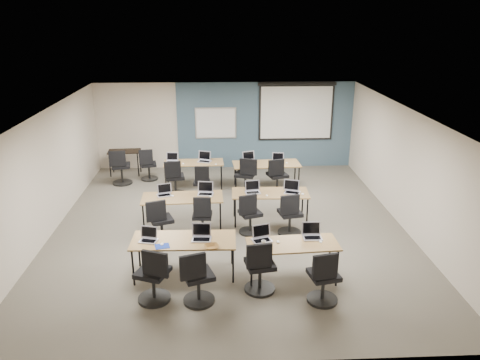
{
  "coord_description": "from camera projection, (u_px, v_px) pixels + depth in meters",
  "views": [
    {
      "loc": [
        -0.24,
        -9.86,
        4.68
      ],
      "look_at": [
        0.26,
        0.4,
        1.0
      ],
      "focal_mm": 35.0,
      "sensor_mm": 36.0,
      "label": 1
    }
  ],
  "objects": [
    {
      "name": "task_chair_7",
      "position": [
        290.0,
        217.0,
        10.34
      ],
      "size": [
        0.53,
        0.53,
        1.01
      ],
      "rotation": [
        0.0,
        0.0,
        0.21
      ],
      "color": "black",
      "rests_on": "floor"
    },
    {
      "name": "task_chair_4",
      "position": [
        160.0,
        224.0,
        10.03
      ],
      "size": [
        0.54,
        0.52,
        1.0
      ],
      "rotation": [
        0.0,
        0.0,
        0.35
      ],
      "color": "black",
      "rests_on": "floor"
    },
    {
      "name": "laptop_10",
      "position": [
        249.0,
        159.0,
        13.17
      ],
      "size": [
        0.36,
        0.3,
        0.27
      ],
      "rotation": [
        0.0,
        0.0,
        0.32
      ],
      "color": "#A8A8A9",
      "rests_on": "training_table_back_right"
    },
    {
      "name": "mouse_10",
      "position": [
        254.0,
        163.0,
        13.02
      ],
      "size": [
        0.08,
        0.11,
        0.04
      ],
      "primitive_type": "ellipsoid",
      "rotation": [
        0.0,
        0.0,
        -0.15
      ],
      "color": "white",
      "rests_on": "training_table_back_right"
    },
    {
      "name": "task_chair_2",
      "position": [
        260.0,
        271.0,
        8.19
      ],
      "size": [
        0.55,
        0.55,
        1.03
      ],
      "rotation": [
        0.0,
        0.0,
        0.17
      ],
      "color": "black",
      "rests_on": "floor"
    },
    {
      "name": "laptop_0",
      "position": [
        149.0,
        237.0,
        8.6
      ],
      "size": [
        0.32,
        0.27,
        0.24
      ],
      "rotation": [
        0.0,
        0.0,
        -0.24
      ],
      "color": "#BCBCBC",
      "rests_on": "training_table_front_left"
    },
    {
      "name": "ceiling",
      "position": [
        229.0,
        112.0,
        9.95
      ],
      "size": [
        8.0,
        9.0,
        0.02
      ],
      "primitive_type": "cube",
      "color": "white",
      "rests_on": "ground"
    },
    {
      "name": "wall_right",
      "position": [
        405.0,
        169.0,
        10.59
      ],
      "size": [
        0.04,
        9.0,
        2.7
      ],
      "primitive_type": "cube",
      "color": "beige",
      "rests_on": "ground"
    },
    {
      "name": "floor",
      "position": [
        230.0,
        227.0,
        10.86
      ],
      "size": [
        8.0,
        9.0,
        0.02
      ],
      "primitive_type": "cube",
      "color": "#6B6354",
      "rests_on": "ground"
    },
    {
      "name": "mouse_4",
      "position": [
        173.0,
        196.0,
        10.67
      ],
      "size": [
        0.09,
        0.11,
        0.03
      ],
      "primitive_type": "ellipsoid",
      "rotation": [
        0.0,
        0.0,
        0.32
      ],
      "color": "white",
      "rests_on": "training_table_mid_left"
    },
    {
      "name": "task_chair_5",
      "position": [
        202.0,
        219.0,
        10.32
      ],
      "size": [
        0.47,
        0.47,
        0.96
      ],
      "rotation": [
        0.0,
        0.0,
        -0.06
      ],
      "color": "black",
      "rests_on": "floor"
    },
    {
      "name": "task_chair_10",
      "position": [
        246.0,
        179.0,
        12.68
      ],
      "size": [
        0.59,
        0.58,
        1.05
      ],
      "rotation": [
        0.0,
        0.0,
        -0.29
      ],
      "color": "black",
      "rests_on": "floor"
    },
    {
      "name": "laptop_6",
      "position": [
        253.0,
        190.0,
        10.9
      ],
      "size": [
        0.35,
        0.29,
        0.26
      ],
      "rotation": [
        0.0,
        0.0,
        0.15
      ],
      "color": "silver",
      "rests_on": "training_table_mid_right"
    },
    {
      "name": "mouse_11",
      "position": [
        287.0,
        163.0,
        13.02
      ],
      "size": [
        0.06,
        0.09,
        0.03
      ],
      "primitive_type": "ellipsoid",
      "rotation": [
        0.0,
        0.0,
        0.0
      ],
      "color": "white",
      "rests_on": "training_table_back_right"
    },
    {
      "name": "laptop_1",
      "position": [
        202.0,
        235.0,
        8.66
      ],
      "size": [
        0.35,
        0.3,
        0.27
      ],
      "rotation": [
        0.0,
        0.0,
        -0.07
      ],
      "color": "silver",
      "rests_on": "training_table_front_left"
    },
    {
      "name": "snack_plate",
      "position": [
        264.0,
        244.0,
        8.45
      ],
      "size": [
        0.21,
        0.21,
        0.01
      ],
      "primitive_type": "cylinder",
      "rotation": [
        0.0,
        0.0,
        -0.34
      ],
      "color": "white",
      "rests_on": "training_table_front_right"
    },
    {
      "name": "laptop_8",
      "position": [
        172.0,
        160.0,
        13.14
      ],
      "size": [
        0.33,
        0.28,
        0.25
      ],
      "rotation": [
        0.0,
        0.0,
        -0.09
      ],
      "color": "#B2B2BB",
      "rests_on": "training_table_back_left"
    },
    {
      "name": "training_table_back_left",
      "position": [
        194.0,
        164.0,
        13.13
      ],
      "size": [
        1.66,
        0.69,
        0.73
      ],
      "rotation": [
        0.0,
        0.0,
        0.03
      ],
      "color": "brown",
      "rests_on": "floor"
    },
    {
      "name": "mouse_3",
      "position": [
        321.0,
        242.0,
        8.54
      ],
      "size": [
        0.07,
        0.1,
        0.03
      ],
      "primitive_type": "ellipsoid",
      "rotation": [
        0.0,
        0.0,
        -0.12
      ],
      "color": "white",
      "rests_on": "training_table_front_right"
    },
    {
      "name": "laptop_4",
      "position": [
        164.0,
        192.0,
        10.74
      ],
      "size": [
        0.32,
        0.27,
        0.25
      ],
      "rotation": [
        0.0,
        0.0,
        0.31
      ],
      "color": "#B9B8C6",
      "rests_on": "training_table_mid_left"
    },
    {
      "name": "laptop_7",
      "position": [
        292.0,
        190.0,
        10.9
      ],
      "size": [
        0.36,
        0.31,
        0.27
      ],
      "rotation": [
        0.0,
        0.0,
        -0.33
      ],
      "color": "#B7B7BB",
      "rests_on": "training_table_mid_right"
    },
    {
      "name": "training_table_mid_left",
      "position": [
        182.0,
        199.0,
        10.66
      ],
      "size": [
        1.84,
        0.77,
        0.73
      ],
      "rotation": [
        0.0,
        0.0,
        0.04
      ],
      "color": "brown",
      "rests_on": "floor"
    },
    {
      "name": "training_table_back_right",
      "position": [
        266.0,
        165.0,
        13.02
      ],
      "size": [
        1.85,
        0.77,
        0.73
      ],
      "rotation": [
        0.0,
        0.0,
        0.06
      ],
      "color": "#97542B",
      "rests_on": "floor"
    },
    {
      "name": "task_chair_9",
      "position": [
        202.0,
        185.0,
        12.37
      ],
      "size": [
        0.46,
        0.46,
        0.95
      ],
      "rotation": [
        0.0,
        0.0,
        -0.1
      ],
      "color": "black",
      "rests_on": "floor"
    },
    {
      "name": "training_table_front_left",
      "position": [
        184.0,
        241.0,
        8.66
      ],
      "size": [
        1.92,
        0.8,
        0.73
      ],
      "rotation": [
        0.0,
        0.0,
        -0.03
      ],
      "color": "#A05C2A",
      "rests_on": "floor"
    },
    {
      "name": "projector_screen",
      "position": [
        296.0,
        109.0,
        14.47
      ],
      "size": [
        2.4,
        0.1,
        1.82
      ],
      "color": "black",
      "rests_on": "wall_back"
    },
    {
      "name": "mouse_7",
      "position": [
        303.0,
        194.0,
        10.78
      ],
      "size": [
        0.09,
        0.12,
        0.04
      ],
      "primitive_type": "ellipsoid",
      "rotation": [
        0.0,
        0.0,
        0.27
      ],
      "color": "white",
      "rests_on": "training_table_mid_right"
    },
    {
      "name": "laptop_3",
      "position": [
        312.0,
        234.0,
        8.72
      ],
      "size": [
        0.35,
        0.3,
        0.26
      ],
      "rotation": [
        0.0,
        0.0,
        -0.01
      ],
      "color": "#B0B0BB",
      "rests_on": "training_table_front_right"
    },
    {
      "name": "whiteboard",
      "position": [
        216.0,
        123.0,
        14.52
      ],
      "size": [
        1.28,
        0.03,
        0.98
      ],
      "color": "silver",
      "rests_on": "wall_back"
    },
    {
      "name": "mouse_5",
      "position": [
        211.0,
        196.0,
        10.65
      ],
      "size": [
        0.06,
        0.09,
        0.03
      ],
      "primitive_type": "ellipsoid",
      "rotation": [
        0.0,
        0.0,
        0.1
      ],
      "color": "white",
      "rests_on": "training_table_mid_left"
    },
    {
      "name": "laptop_5",
      "position": [
        206.0,
        191.0,
        10.81
      ],
      "size": [
        0.36,
        0.3,
        0.27
      ],
      "rotation": [
        0.0,
        0.0,
        -0.13
      ],
      "color": "silver",
      "rests_on": "training_table_mid_left"
    },
    {
      "name": "mouse_0",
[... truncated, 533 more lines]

